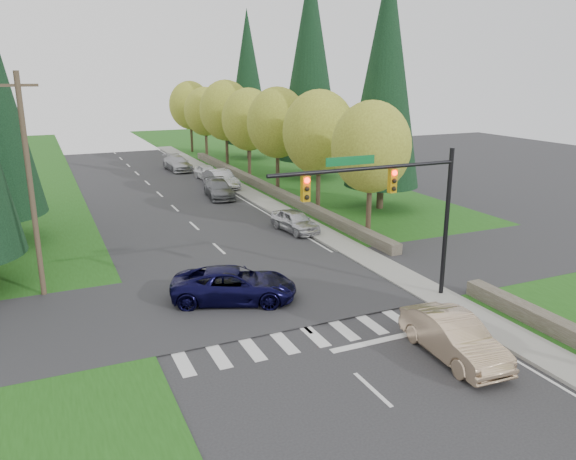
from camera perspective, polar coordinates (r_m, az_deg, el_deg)
ground at (r=19.86m, az=6.98°, el=-14.40°), size 120.00×120.00×0.00m
grass_east at (r=42.22m, az=8.14°, el=2.05°), size 14.00×110.00×0.06m
cross_street at (r=26.30m, az=-2.08°, el=-6.44°), size 120.00×8.00×0.10m
sidewalk_east at (r=41.13m, az=-0.57°, el=1.90°), size 1.80×80.00×0.13m
curb_east at (r=40.80m, az=-1.66°, el=1.78°), size 0.20×80.00×0.13m
stone_wall_north at (r=48.91m, az=-2.52°, el=4.47°), size 0.70×40.00×0.70m
traffic_signal at (r=23.88m, az=10.82°, el=3.52°), size 8.70×0.37×6.80m
utility_pole at (r=27.00m, az=-24.70°, el=4.09°), size 1.60×0.24×10.00m
decid_tree_0 at (r=34.22m, az=8.45°, el=8.33°), size 4.80×4.80×8.37m
decid_tree_1 at (r=40.27m, az=3.17°, el=9.86°), size 5.20×5.20×8.80m
decid_tree_2 at (r=46.48m, az=-1.09°, el=10.84°), size 5.00×5.00×8.82m
decid_tree_3 at (r=53.02m, az=-4.02°, el=11.13°), size 5.00×5.00×8.55m
decid_tree_4 at (r=59.62m, az=-6.33°, el=11.97°), size 5.40×5.40×9.18m
decid_tree_5 at (r=66.27m, az=-8.41°, el=11.82°), size 4.80×4.80×8.30m
decid_tree_6 at (r=73.02m, az=-9.91°, el=12.37°), size 5.20×5.20×8.86m
conifer_e_a at (r=41.59m, az=9.89°, el=15.36°), size 5.44×5.44×17.80m
conifer_e_b at (r=54.23m, az=2.26°, el=16.68°), size 6.12×6.12×19.80m
conifer_e_c at (r=66.70m, az=-4.11°, el=15.20°), size 5.10×5.10×16.80m
sedan_champagne at (r=21.31m, az=16.49°, el=-10.37°), size 1.94×4.86×1.57m
suv_navy at (r=25.28m, az=-5.49°, el=-5.57°), size 6.11×4.50×1.54m
parked_car_a at (r=36.07m, az=0.71°, el=0.94°), size 2.15×4.28×1.40m
parked_car_b at (r=46.23m, az=-7.01°, el=4.14°), size 2.52×5.02×1.40m
parked_car_c at (r=49.89m, az=-6.84°, el=5.14°), size 2.11×5.08×1.63m
parked_car_d at (r=54.33m, az=-8.21°, el=5.83°), size 1.80×4.13×1.38m
parked_car_e at (r=59.85m, az=-11.17°, el=6.66°), size 2.40×5.24×1.49m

